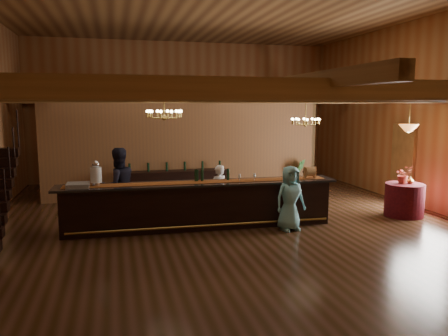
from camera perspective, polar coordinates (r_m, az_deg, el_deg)
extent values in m
plane|color=#43281C|center=(11.42, 0.28, -7.04)|extent=(14.00, 14.00, 0.00)
plane|color=olive|center=(11.30, 0.30, 20.98)|extent=(14.00, 14.00, 0.00)
cube|color=#A37041|center=(17.88, -5.38, 7.35)|extent=(12.00, 0.10, 5.50)
cube|color=#A37041|center=(4.59, 22.77, 4.44)|extent=(12.00, 0.10, 5.50)
cube|color=#A37041|center=(13.80, 25.34, 6.37)|extent=(0.10, 14.00, 5.50)
cube|color=#A37C42|center=(5.86, 14.08, 9.91)|extent=(11.90, 0.20, 0.28)
cube|color=#A37C42|center=(8.15, 5.65, 9.56)|extent=(11.90, 0.20, 0.28)
cube|color=#A37C42|center=(10.53, 0.98, 9.28)|extent=(11.90, 0.20, 0.28)
cube|color=#A37C42|center=(12.96, -1.95, 9.07)|extent=(11.90, 0.20, 0.28)
cube|color=#A37C42|center=(15.41, -3.95, 8.91)|extent=(11.90, 0.20, 0.28)
cube|color=#A37C42|center=(17.68, -5.30, 8.80)|extent=(11.90, 0.20, 0.28)
cube|color=#A37C42|center=(10.81, -23.81, 9.31)|extent=(0.18, 13.90, 0.22)
cube|color=#A37C42|center=(11.02, 0.29, 9.96)|extent=(0.18, 13.90, 0.22)
cube|color=#A37C42|center=(12.90, 20.29, 9.20)|extent=(0.18, 13.90, 0.22)
cube|color=#A37C42|center=(15.33, -20.69, 2.42)|extent=(0.20, 0.20, 3.20)
cube|color=#A37C42|center=(16.87, 11.34, 3.27)|extent=(0.20, 0.20, 3.20)
cube|color=brown|center=(14.42, -5.13, 2.38)|extent=(9.00, 0.18, 3.10)
cube|color=white|center=(14.63, 22.43, 1.88)|extent=(0.12, 1.05, 1.75)
cube|color=black|center=(16.78, -1.11, -0.21)|extent=(1.20, 0.60, 1.10)
cube|color=#9E743F|center=(16.37, -11.39, -0.76)|extent=(1.00, 0.60, 1.00)
cube|color=black|center=(10.78, -3.16, -5.00)|extent=(6.52, 0.91, 1.08)
cube|color=black|center=(10.67, -3.18, -2.02)|extent=(6.85, 1.06, 0.05)
cube|color=maroon|center=(10.66, -3.18, -1.85)|extent=(6.40, 0.63, 0.01)
cylinder|color=#A6883C|center=(10.47, -2.68, -7.55)|extent=(6.28, 0.25, 0.05)
cylinder|color=silver|center=(10.60, -16.33, -2.04)|extent=(0.18, 0.18, 0.08)
cylinder|color=silver|center=(10.57, -16.38, -0.86)|extent=(0.26, 0.26, 0.36)
sphere|color=silver|center=(10.53, -16.43, 0.48)|extent=(0.18, 0.18, 0.18)
cube|color=gray|center=(10.53, -18.54, -2.15)|extent=(0.50, 0.50, 0.10)
cube|color=#9E743F|center=(11.33, 10.50, -0.64)|extent=(0.06, 0.06, 0.30)
cube|color=#9E743F|center=(11.45, 11.77, -0.59)|extent=(0.06, 0.06, 0.30)
cylinder|color=#9E743F|center=(11.38, 11.14, -0.46)|extent=(0.24, 0.24, 0.24)
cylinder|color=black|center=(10.75, -3.68, -0.99)|extent=(0.07, 0.07, 0.30)
cylinder|color=black|center=(10.76, -3.55, -0.98)|extent=(0.07, 0.07, 0.30)
cylinder|color=black|center=(10.78, -2.88, -0.96)|extent=(0.07, 0.07, 0.30)
cylinder|color=black|center=(10.90, 0.53, -0.84)|extent=(0.07, 0.07, 0.30)
cube|color=black|center=(14.13, -6.28, -2.20)|extent=(3.30, 0.54, 0.93)
cylinder|color=#570D14|center=(12.89, 22.49, -3.87)|extent=(1.03, 1.03, 0.89)
cylinder|color=#A6883C|center=(10.10, -7.82, 7.87)|extent=(0.02, 0.02, 0.49)
sphere|color=#A6883C|center=(10.11, -7.79, 6.50)|extent=(0.12, 0.12, 0.12)
torus|color=#A6883C|center=(10.10, -7.80, 7.06)|extent=(0.80, 0.80, 0.04)
cylinder|color=#A6883C|center=(12.58, 10.63, 7.28)|extent=(0.02, 0.02, 0.74)
sphere|color=#A6883C|center=(12.59, 10.59, 5.61)|extent=(0.12, 0.12, 0.12)
torus|color=#A6883C|center=(12.58, 10.60, 6.06)|extent=(0.80, 0.80, 0.04)
cylinder|color=#A6883C|center=(12.64, 23.08, 6.63)|extent=(0.02, 0.02, 0.80)
cone|color=#C96B29|center=(12.65, 22.97, 4.83)|extent=(0.52, 0.52, 0.20)
imported|color=white|center=(11.52, -0.71, -3.18)|extent=(0.62, 0.53, 1.46)
imported|color=black|center=(11.25, -13.65, -2.38)|extent=(1.16, 1.04, 1.96)
imported|color=#73C1CC|center=(10.63, 8.63, -3.92)|extent=(0.84, 0.61, 1.57)
imported|color=#3C7637|center=(15.30, 9.52, -1.00)|extent=(0.74, 0.64, 1.18)
imported|color=#A53A29|center=(12.81, 22.38, -0.81)|extent=(0.50, 0.46, 0.48)
imported|color=#A6883C|center=(12.87, 23.17, -1.25)|extent=(0.18, 0.18, 0.29)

